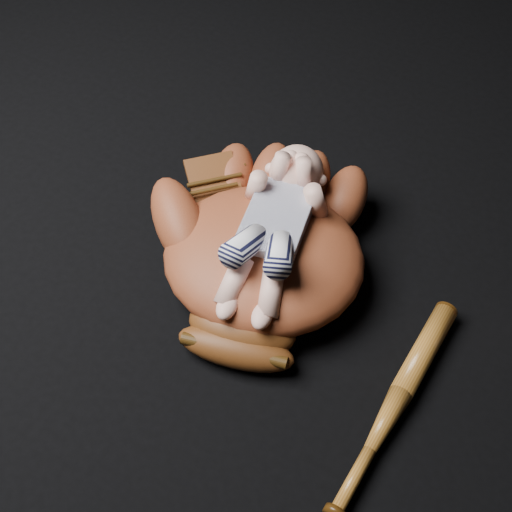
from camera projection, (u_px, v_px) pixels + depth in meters
baseball_glove at (264, 251)px, 1.17m from camera, size 0.53×0.57×0.15m
newborn_baby at (271, 230)px, 1.13m from camera, size 0.23×0.37×0.14m
baseball_bat at (395, 405)px, 1.06m from camera, size 0.04×0.40×0.04m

